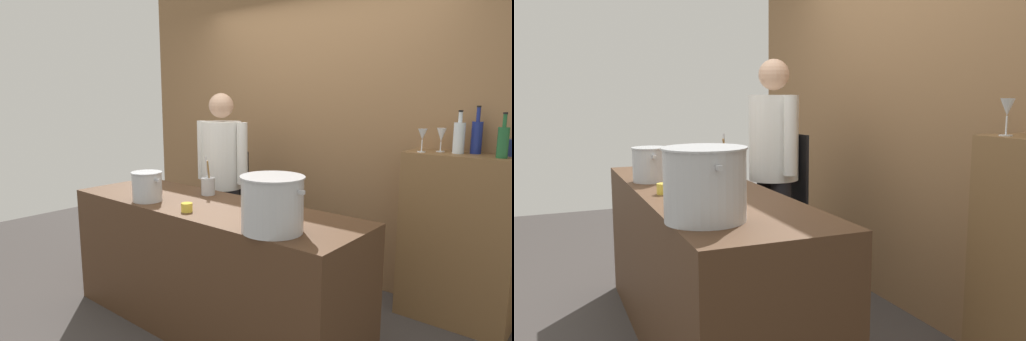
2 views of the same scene
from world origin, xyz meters
The scene contains 14 objects.
ground_plane centered at (0.00, 0.00, 0.00)m, with size 8.00×8.00×0.00m, color #383330.
brick_back_panel centered at (0.00, 1.40, 1.50)m, with size 4.40×0.10×3.00m, color olive.
prep_counter centered at (0.00, 0.00, 0.45)m, with size 2.27×0.70×0.90m, color #472D1C.
bar_cabinet centered at (1.31, 1.19, 0.62)m, with size 0.76×0.32×1.24m, color brown.
chef centered at (-0.51, 0.66, 0.96)m, with size 0.53×0.37×1.66m.
stockpot_large centered at (0.72, -0.20, 1.06)m, with size 0.42×0.36×0.31m.
stockpot_small centered at (-0.40, -0.21, 1.01)m, with size 0.28×0.22×0.21m.
utensil_crock centered at (-0.21, 0.21, 0.97)m, with size 0.10×0.10×0.29m.
butter_jar centered at (0.04, -0.22, 0.93)m, with size 0.07×0.07×0.06m, color yellow.
wine_bottle_green centered at (1.55, 1.15, 1.35)m, with size 0.07×0.07×0.30m.
wine_bottle_cobalt centered at (1.36, 1.28, 1.36)m, with size 0.07×0.07×0.33m.
wine_bottle_clear centered at (1.27, 1.21, 1.35)m, with size 0.08×0.08×0.30m.
wine_glass_short centered at (1.05, 1.11, 1.36)m, with size 0.07×0.07×0.17m.
wine_glass_tall centered at (1.14, 1.22, 1.36)m, with size 0.07×0.07×0.17m.
Camera 1 is at (2.17, -2.05, 1.64)m, focal length 31.02 mm.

